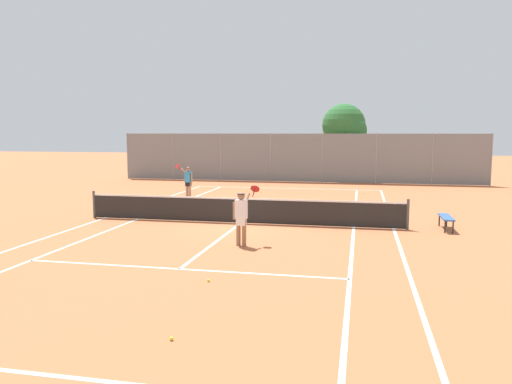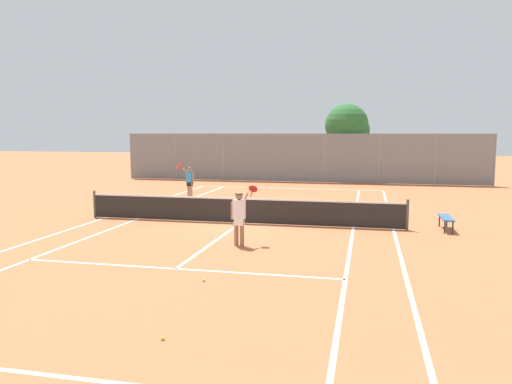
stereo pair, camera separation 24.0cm
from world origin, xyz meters
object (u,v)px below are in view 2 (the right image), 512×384
object	(u,v)px
loose_tennis_ball_4	(262,192)
tree_behind_left	(349,127)
loose_tennis_ball_1	(248,191)
courtside_bench	(446,218)
tennis_net	(240,210)
loose_tennis_ball_2	(163,338)
player_near_side	(239,215)
loose_tennis_ball_3	(367,193)
loose_tennis_ball_0	(204,280)
player_far_left	(190,180)

from	to	relation	value
loose_tennis_ball_4	tree_behind_left	world-z (taller)	tree_behind_left
loose_tennis_ball_1	courtside_bench	size ratio (longest dim) A/B	0.04
tennis_net	loose_tennis_ball_2	world-z (taller)	tennis_net
player_near_side	loose_tennis_ball_3	bearing A→B (deg)	75.03
player_near_side	loose_tennis_ball_4	bearing A→B (deg)	98.91
loose_tennis_ball_0	courtside_bench	xyz separation A→B (m)	(6.24, 7.53, 0.38)
tennis_net	loose_tennis_ball_2	bearing A→B (deg)	-82.47
player_near_side	loose_tennis_ball_1	size ratio (longest dim) A/B	26.88
loose_tennis_ball_4	tree_behind_left	xyz separation A→B (m)	(4.37, 8.36, 3.71)
player_near_side	courtside_bench	size ratio (longest dim) A/B	1.18
player_far_left	tree_behind_left	distance (m)	13.93
tree_behind_left	loose_tennis_ball_3	bearing A→B (deg)	-79.98
player_near_side	courtside_bench	xyz separation A→B (m)	(6.36, 3.85, -0.52)
tennis_net	loose_tennis_ball_0	size ratio (longest dim) A/B	181.82
player_near_side	loose_tennis_ball_1	distance (m)	13.66
loose_tennis_ball_0	loose_tennis_ball_2	size ratio (longest dim) A/B	1.00
player_far_left	loose_tennis_ball_1	world-z (taller)	player_far_left
loose_tennis_ball_1	loose_tennis_ball_3	xyz separation A→B (m)	(6.60, 0.43, 0.00)
loose_tennis_ball_1	loose_tennis_ball_2	world-z (taller)	same
loose_tennis_ball_4	tennis_net	bearing A→B (deg)	-83.09
loose_tennis_ball_1	loose_tennis_ball_3	world-z (taller)	same
loose_tennis_ball_0	courtside_bench	size ratio (longest dim) A/B	0.04
tennis_net	player_near_side	xyz separation A→B (m)	(0.90, -3.58, 0.42)
loose_tennis_ball_1	loose_tennis_ball_0	bearing A→B (deg)	-79.85
loose_tennis_ball_0	loose_tennis_ball_1	bearing A→B (deg)	100.15
loose_tennis_ball_4	tree_behind_left	bearing A→B (deg)	62.43
loose_tennis_ball_1	tree_behind_left	distance (m)	10.28
courtside_bench	loose_tennis_ball_3	bearing A→B (deg)	105.18
loose_tennis_ball_3	loose_tennis_ball_4	size ratio (longest dim) A/B	1.00
tennis_net	player_far_left	size ratio (longest dim) A/B	6.76
tree_behind_left	loose_tennis_ball_1	bearing A→B (deg)	-123.24
loose_tennis_ball_3	loose_tennis_ball_4	bearing A→B (deg)	-172.23
loose_tennis_ball_0	loose_tennis_ball_2	bearing A→B (deg)	-83.46
tennis_net	loose_tennis_ball_1	world-z (taller)	tennis_net
loose_tennis_ball_3	loose_tennis_ball_2	bearing A→B (deg)	-98.79
player_far_left	loose_tennis_ball_0	size ratio (longest dim) A/B	26.88
courtside_bench	loose_tennis_ball_0	bearing A→B (deg)	-129.63
loose_tennis_ball_3	player_near_side	bearing A→B (deg)	-104.97
player_far_left	loose_tennis_ball_0	xyz separation A→B (m)	(5.33, -13.65, -0.89)
loose_tennis_ball_3	loose_tennis_ball_1	bearing A→B (deg)	-176.24
player_far_left	loose_tennis_ball_3	distance (m)	9.70
player_near_side	loose_tennis_ball_4	distance (m)	13.16
loose_tennis_ball_4	player_near_side	bearing A→B (deg)	-81.09
loose_tennis_ball_0	loose_tennis_ball_3	xyz separation A→B (m)	(3.55, 17.43, 0.00)
loose_tennis_ball_4	courtside_bench	bearing A→B (deg)	-47.37
player_far_left	courtside_bench	bearing A→B (deg)	-27.87
loose_tennis_ball_1	loose_tennis_ball_4	xyz separation A→B (m)	(0.89, -0.35, 0.00)
player_far_left	player_near_side	bearing A→B (deg)	-62.40
loose_tennis_ball_4	player_far_left	bearing A→B (deg)	-136.68
player_near_side	loose_tennis_ball_3	world-z (taller)	player_near_side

